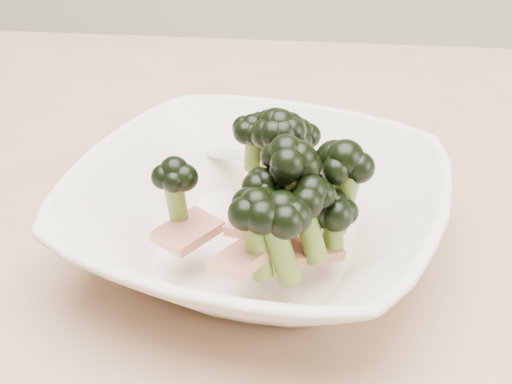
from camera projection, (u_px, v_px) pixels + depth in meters
The scene contains 2 objects.
dining_table at pixel (227, 324), 0.59m from camera, with size 1.20×0.80×0.75m.
broccoli_dish at pixel (261, 208), 0.48m from camera, with size 0.31×0.31×0.11m.
Camera 1 is at (0.07, -0.43, 1.05)m, focal length 50.00 mm.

